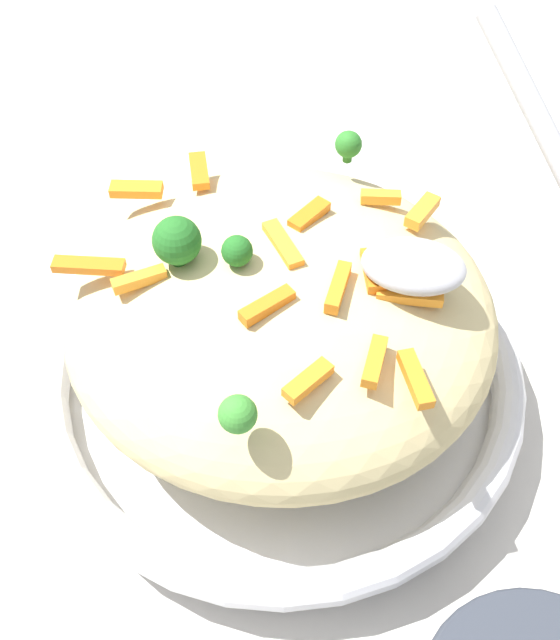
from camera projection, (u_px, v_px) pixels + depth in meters
The scene contains 23 objects.
ground_plane at pixel (280, 395), 0.50m from camera, with size 2.40×2.40×0.00m, color beige.
serving_bowl at pixel (280, 374), 0.48m from camera, with size 0.32×0.32×0.05m.
pasta_mound at pixel (280, 312), 0.43m from camera, with size 0.26×0.25×0.10m, color #DBC689.
carrot_piece_0 at pixel (268, 306), 0.37m from camera, with size 0.03×0.01×0.01m, color orange.
carrot_piece_1 at pixel (139, 279), 0.39m from camera, with size 0.03×0.01×0.01m, color orange.
carrot_piece_2 at pixel (415, 379), 0.35m from camera, with size 0.03×0.01×0.01m, color orange.
carrot_piece_3 at pixel (309, 215), 0.42m from camera, with size 0.03×0.01×0.01m, color orange.
carrot_piece_4 at pixel (375, 362), 0.36m from camera, with size 0.03×0.01×0.01m, color orange.
carrot_piece_5 at pixel (422, 211), 0.43m from camera, with size 0.03×0.01×0.01m, color orange.
carrot_piece_6 at pixel (280, 244), 0.40m from camera, with size 0.04×0.01×0.01m, color orange.
carrot_piece_7 at pixel (338, 287), 0.38m from camera, with size 0.03×0.01×0.01m, color orange.
carrot_piece_8 at pixel (373, 269), 0.39m from camera, with size 0.03×0.01×0.01m, color orange.
carrot_piece_9 at pixel (308, 381), 0.35m from camera, with size 0.03×0.01×0.01m, color orange.
carrot_piece_10 at pixel (199, 171), 0.45m from camera, with size 0.03×0.01×0.01m, color orange.
carrot_piece_11 at pixel (381, 197), 0.44m from camera, with size 0.02×0.01×0.01m, color orange.
carrot_piece_12 at pixel (410, 294), 0.39m from camera, with size 0.04×0.01×0.01m, color orange.
carrot_piece_13 at pixel (89, 266), 0.40m from camera, with size 0.04×0.01×0.01m, color orange.
carrot_piece_14 at pixel (136, 189), 0.44m from camera, with size 0.03×0.01×0.01m, color orange.
broccoli_floret_0 at pixel (237, 251), 0.39m from camera, with size 0.02×0.02×0.02m.
broccoli_floret_1 at pixel (177, 241), 0.39m from camera, with size 0.03×0.03×0.03m.
broccoli_floret_2 at pixel (237, 415), 0.33m from camera, with size 0.02×0.02×0.02m.
broccoli_floret_3 at pixel (348, 145), 0.45m from camera, with size 0.02×0.02×0.02m.
serving_spoon at pixel (470, 222), 0.38m from camera, with size 0.15×0.14×0.10m.
Camera 1 is at (-0.05, 0.28, 0.42)m, focal length 40.66 mm.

